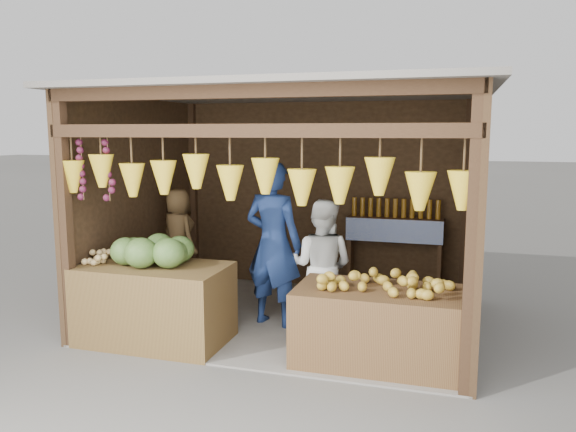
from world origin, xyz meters
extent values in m
plane|color=#514F49|center=(0.00, 0.00, 0.00)|extent=(80.00, 80.00, 0.00)
cube|color=slate|center=(0.00, 0.00, 0.01)|extent=(4.00, 3.00, 0.02)
cube|color=black|center=(0.00, 1.50, 1.30)|extent=(4.00, 0.06, 2.60)
cube|color=black|center=(-2.00, 0.00, 1.30)|extent=(0.06, 3.00, 2.60)
cube|color=black|center=(2.00, 0.00, 1.30)|extent=(0.06, 3.00, 2.60)
cube|color=#605B54|center=(0.00, 0.00, 2.63)|extent=(4.30, 3.30, 0.06)
cube|color=black|center=(-1.94, -1.44, 1.30)|extent=(0.11, 0.11, 2.60)
cube|color=black|center=(1.94, -1.44, 1.30)|extent=(0.11, 0.11, 2.60)
cube|color=black|center=(-1.94, 1.44, 1.30)|extent=(0.11, 0.11, 2.60)
cube|color=black|center=(1.94, 1.44, 1.30)|extent=(0.11, 0.11, 2.60)
cube|color=black|center=(0.00, -1.44, 2.20)|extent=(4.00, 0.12, 0.12)
cube|color=black|center=(0.00, -1.44, 2.54)|extent=(4.00, 0.12, 0.12)
cube|color=#382314|center=(1.05, 1.30, 1.05)|extent=(1.25, 0.30, 0.05)
cube|color=#382314|center=(0.47, 1.30, 0.53)|extent=(0.05, 0.28, 1.05)
cube|color=#382314|center=(1.64, 1.30, 0.53)|extent=(0.05, 0.28, 1.05)
cube|color=blue|center=(1.05, 1.14, 0.92)|extent=(1.25, 0.02, 0.30)
cube|color=#4D3619|center=(-1.17, -1.08, 0.41)|extent=(1.52, 0.85, 0.82)
cube|color=#482D18|center=(1.15, -0.99, 0.37)|extent=(1.56, 0.85, 0.73)
cube|color=black|center=(-1.53, 0.17, 0.16)|extent=(0.34, 0.34, 0.32)
imported|color=navy|center=(-0.14, -0.24, 0.94)|extent=(0.77, 0.58, 1.89)
imported|color=silver|center=(0.43, -0.27, 0.74)|extent=(0.78, 0.65, 1.47)
imported|color=brown|center=(-1.53, 0.17, 0.91)|extent=(0.68, 0.60, 1.17)
camera|label=1|loc=(1.78, -6.11, 2.18)|focal=35.00mm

